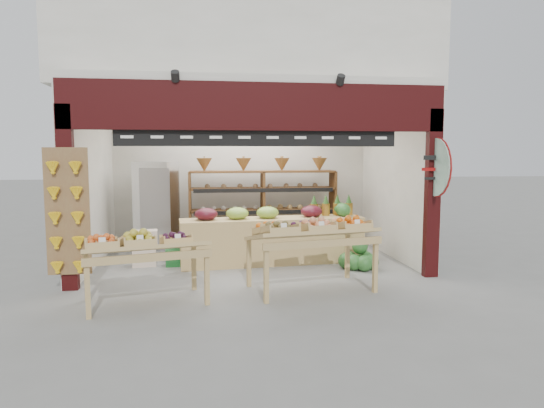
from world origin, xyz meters
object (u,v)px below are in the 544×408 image
at_px(watermelon_pile, 358,259).
at_px(back_shelving, 263,194).
at_px(mid_counter, 272,238).
at_px(display_table_right, 311,230).
at_px(cardboard_stack, 159,252).
at_px(display_table_left, 136,245).
at_px(refrigerator, 157,208).

bearing_deg(watermelon_pile, back_shelving, 123.98).
distance_m(mid_counter, display_table_right, 1.84).
bearing_deg(back_shelving, mid_counter, -90.31).
relative_size(display_table_right, watermelon_pile, 2.84).
relative_size(cardboard_stack, display_table_left, 0.56).
relative_size(display_table_left, watermelon_pile, 2.62).
relative_size(mid_counter, display_table_left, 1.91).
bearing_deg(watermelon_pile, refrigerator, 152.57).
bearing_deg(display_table_right, watermelon_pile, 46.14).
relative_size(mid_counter, watermelon_pile, 5.01).
bearing_deg(refrigerator, back_shelving, 22.18).
height_order(refrigerator, mid_counter, refrigerator).
distance_m(mid_counter, watermelon_pile, 1.56).
bearing_deg(refrigerator, display_table_right, -34.83).
bearing_deg(mid_counter, display_table_left, -134.92).
height_order(cardboard_stack, mid_counter, mid_counter).
distance_m(display_table_left, display_table_right, 2.42).
xyz_separation_m(mid_counter, display_table_right, (0.31, -1.76, 0.42)).
xyz_separation_m(display_table_left, display_table_right, (2.39, 0.32, 0.09)).
distance_m(back_shelving, watermelon_pile, 2.67).
xyz_separation_m(refrigerator, display_table_left, (0.04, -3.28, -0.13)).
distance_m(cardboard_stack, display_table_right, 3.07).
distance_m(refrigerator, display_table_left, 3.29).
relative_size(cardboard_stack, watermelon_pile, 1.47).
bearing_deg(display_table_right, back_shelving, 95.48).
xyz_separation_m(back_shelving, display_table_right, (0.31, -3.20, -0.26)).
height_order(cardboard_stack, display_table_left, display_table_left).
distance_m(back_shelving, cardboard_stack, 2.55).
xyz_separation_m(mid_counter, watermelon_pile, (1.40, -0.63, -0.28)).
relative_size(back_shelving, display_table_right, 1.62).
bearing_deg(cardboard_stack, watermelon_pile, -12.98).
height_order(back_shelving, display_table_left, back_shelving).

